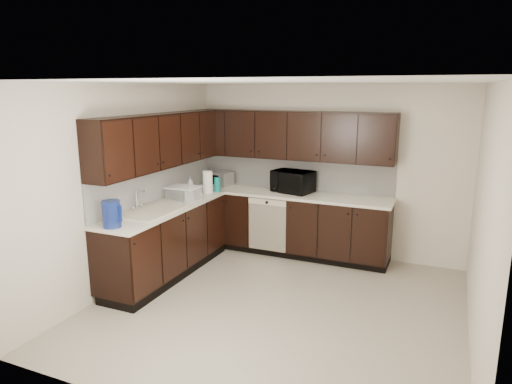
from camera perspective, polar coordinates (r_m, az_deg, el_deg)
floor at (r=5.38m, az=2.71°, el=-14.10°), size 4.00×4.00×0.00m
ceiling at (r=4.80m, az=3.03°, el=13.56°), size 4.00×4.00×0.00m
wall_back at (r=6.82m, az=8.79°, el=2.64°), size 4.00×0.02×2.50m
wall_left at (r=5.93m, az=-15.54°, el=0.80°), size 0.02×4.00×2.50m
wall_right at (r=4.67m, az=26.56°, el=-3.30°), size 0.02×4.00×2.50m
wall_front at (r=3.24m, az=-9.85°, el=-8.88°), size 4.00×0.02×2.50m
lower_cabinets at (r=6.54m, az=-2.08°, el=-5.22°), size 3.00×2.80×0.90m
countertop at (r=6.40m, az=-2.15°, el=-0.90°), size 3.03×2.83×0.04m
backsplash at (r=6.62m, az=-3.02°, el=1.85°), size 3.00×2.80×0.48m
upper_cabinets at (r=6.38m, az=-2.61°, el=6.80°), size 3.00×2.80×0.70m
dishwasher at (r=6.64m, az=1.41°, el=-3.72°), size 0.58×0.04×0.78m
sink at (r=5.82m, az=-12.94°, el=-3.03°), size 0.54×0.82×0.42m
microwave at (r=6.74m, az=4.60°, el=1.32°), size 0.65×0.52×0.32m
soap_bottle_a at (r=6.27m, az=-8.32°, el=-0.18°), size 0.11×0.11×0.21m
soap_bottle_b at (r=6.70m, az=-8.23°, el=0.87°), size 0.12×0.12×0.25m
toaster_oven at (r=7.22m, az=-4.43°, el=1.70°), size 0.40×0.33×0.22m
storage_bin at (r=6.39m, az=-9.05°, el=-0.12°), size 0.50×0.42×0.17m
blue_pitcher at (r=5.26m, az=-17.62°, el=-2.63°), size 0.22×0.22×0.30m
teal_tumbler at (r=6.79m, az=-4.86°, el=0.94°), size 0.11×0.11×0.21m
paper_towel_roll at (r=6.72m, az=-6.06°, el=1.26°), size 0.19×0.19×0.32m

